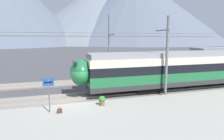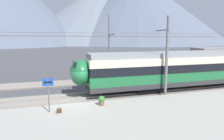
% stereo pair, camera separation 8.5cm
% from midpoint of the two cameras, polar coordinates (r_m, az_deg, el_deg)
% --- Properties ---
extents(ground_plane, '(400.00, 400.00, 0.00)m').
position_cam_midpoint_polar(ground_plane, '(15.71, -11.30, -9.96)').
color(ground_plane, '#424247').
extents(platform_slab, '(120.00, 7.55, 0.32)m').
position_cam_midpoint_polar(platform_slab, '(11.60, -9.24, -16.22)').
color(platform_slab, gray).
rests_on(platform_slab, ground).
extents(track_near, '(120.00, 3.00, 0.28)m').
position_cam_midpoint_polar(track_near, '(17.07, -11.76, -8.17)').
color(track_near, slate).
rests_on(track_near, ground).
extents(track_far, '(120.00, 3.00, 0.28)m').
position_cam_midpoint_polar(track_far, '(22.76, -13.01, -3.81)').
color(track_far, slate).
rests_on(track_far, ground).
extents(train_near_platform, '(31.65, 2.92, 4.27)m').
position_cam_midpoint_polar(train_near_platform, '(23.77, 29.76, 1.05)').
color(train_near_platform, '#2D2D30').
rests_on(train_near_platform, track_near).
extents(catenary_mast_mid, '(44.16, 2.14, 7.01)m').
position_cam_midpoint_polar(catenary_mast_mid, '(17.27, 15.78, 4.31)').
color(catenary_mast_mid, slate).
rests_on(catenary_mast_mid, ground).
extents(catenary_mast_far_side, '(44.16, 2.56, 8.16)m').
position_cam_midpoint_polar(catenary_mast_far_side, '(25.22, -0.63, 7.22)').
color(catenary_mast_far_side, slate).
rests_on(catenary_mast_far_side, ground).
extents(platform_sign, '(0.70, 0.08, 2.28)m').
position_cam_midpoint_polar(platform_sign, '(13.19, -18.19, -4.97)').
color(platform_sign, '#59595B').
rests_on(platform_sign, platform_slab).
extents(handbag_near_sign, '(0.32, 0.18, 0.40)m').
position_cam_midpoint_polar(handbag_near_sign, '(13.33, -15.17, -11.56)').
color(handbag_near_sign, '#472D1E').
rests_on(handbag_near_sign, platform_slab).
extents(potted_plant_platform_edge, '(0.49, 0.49, 0.71)m').
position_cam_midpoint_polar(potted_plant_platform_edge, '(14.19, -2.94, -8.86)').
color(potted_plant_platform_edge, brown).
rests_on(potted_plant_platform_edge, platform_slab).
extents(mountain_central_peak, '(178.18, 178.18, 64.89)m').
position_cam_midpoint_polar(mountain_central_peak, '(215.13, -2.64, 16.57)').
color(mountain_central_peak, slate).
rests_on(mountain_central_peak, ground).
extents(mountain_right_ridge, '(172.85, 172.85, 67.44)m').
position_cam_midpoint_polar(mountain_right_ridge, '(204.73, 7.18, 17.24)').
color(mountain_right_ridge, '#515B6B').
rests_on(mountain_right_ridge, ground).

